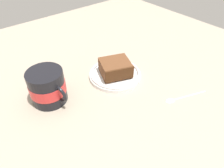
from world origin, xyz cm
name	(u,v)px	position (x,y,z in cm)	size (l,w,h in cm)	color
ground_plane	(115,94)	(0.00, 0.00, -1.47)	(135.04, 135.04, 2.95)	tan
small_plate	(115,74)	(-4.38, -5.33, 0.97)	(17.07, 17.07, 1.97)	white
cake_slice	(115,68)	(-4.28, -5.08, 3.60)	(11.71, 11.36, 4.77)	#472814
tea_mug	(48,87)	(17.21, -8.82, 4.99)	(10.06, 12.45, 9.91)	black
teaspoon	(178,98)	(-11.71, 14.59, 0.35)	(13.44, 5.84, 0.80)	silver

